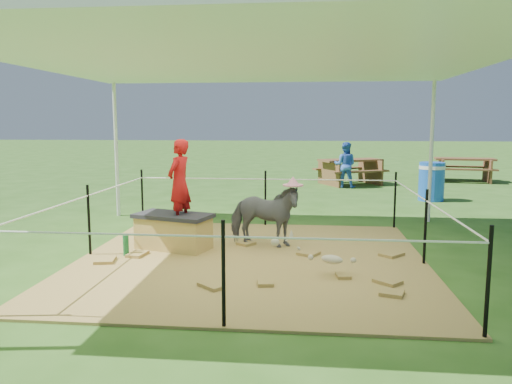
# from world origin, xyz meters

# --- Properties ---
(ground) EXTENTS (90.00, 90.00, 0.00)m
(ground) POSITION_xyz_m (0.00, 0.00, 0.00)
(ground) COLOR #2D5919
(ground) RESTS_ON ground
(hay_patch) EXTENTS (4.60, 4.60, 0.03)m
(hay_patch) POSITION_xyz_m (0.00, 0.00, 0.01)
(hay_patch) COLOR brown
(hay_patch) RESTS_ON ground
(canopy_tent) EXTENTS (6.30, 6.30, 2.90)m
(canopy_tent) POSITION_xyz_m (0.00, 0.00, 2.69)
(canopy_tent) COLOR silver
(canopy_tent) RESTS_ON ground
(rope_fence) EXTENTS (4.54, 4.54, 1.00)m
(rope_fence) POSITION_xyz_m (0.00, -0.00, 0.64)
(rope_fence) COLOR black
(rope_fence) RESTS_ON ground
(straw_bale) EXTENTS (1.13, 0.79, 0.45)m
(straw_bale) POSITION_xyz_m (-1.18, 0.44, 0.26)
(straw_bale) COLOR #B68C42
(straw_bale) RESTS_ON hay_patch
(dark_cloth) EXTENTS (1.21, 0.86, 0.06)m
(dark_cloth) POSITION_xyz_m (-1.18, 0.44, 0.51)
(dark_cloth) COLOR black
(dark_cloth) RESTS_ON straw_bale
(woman) EXTENTS (0.41, 0.51, 1.23)m
(woman) POSITION_xyz_m (-1.08, 0.44, 1.10)
(woman) COLOR red
(woman) RESTS_ON straw_bale
(green_bottle) EXTENTS (0.10, 0.10, 0.28)m
(green_bottle) POSITION_xyz_m (-1.73, -0.01, 0.17)
(green_bottle) COLOR #16652F
(green_bottle) RESTS_ON hay_patch
(pony) EXTENTS (1.18, 0.71, 0.93)m
(pony) POSITION_xyz_m (0.11, 0.68, 0.49)
(pony) COLOR #4D4D52
(pony) RESTS_ON hay_patch
(pink_hat) EXTENTS (0.29, 0.29, 0.13)m
(pink_hat) POSITION_xyz_m (0.11, 0.68, 1.03)
(pink_hat) COLOR pink
(pink_hat) RESTS_ON pony
(foal) EXTENTS (0.92, 0.73, 0.45)m
(foal) POSITION_xyz_m (1.03, -0.65, 0.25)
(foal) COLOR #C2B58D
(foal) RESTS_ON hay_patch
(trash_barrel) EXTENTS (0.60, 0.60, 0.91)m
(trash_barrel) POSITION_xyz_m (3.68, 5.64, 0.46)
(trash_barrel) COLOR blue
(trash_barrel) RESTS_ON ground
(picnic_table_near) EXTENTS (2.23, 2.00, 0.76)m
(picnic_table_near) POSITION_xyz_m (2.02, 8.60, 0.38)
(picnic_table_near) COLOR brown
(picnic_table_near) RESTS_ON ground
(picnic_table_far) EXTENTS (1.94, 1.52, 0.74)m
(picnic_table_far) POSITION_xyz_m (5.66, 9.77, 0.37)
(picnic_table_far) COLOR brown
(picnic_table_far) RESTS_ON ground
(distant_person) EXTENTS (0.71, 0.61, 1.30)m
(distant_person) POSITION_xyz_m (1.81, 7.82, 0.65)
(distant_person) COLOR blue
(distant_person) RESTS_ON ground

